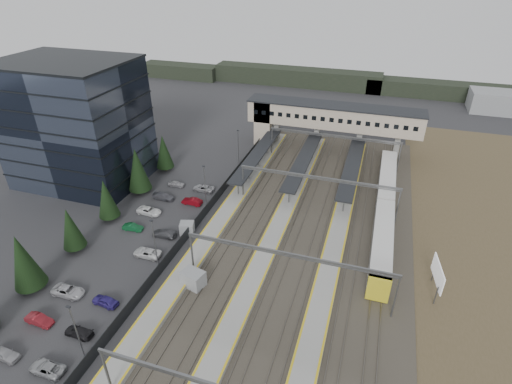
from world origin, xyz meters
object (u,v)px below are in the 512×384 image
(relay_cabin_far, at_px, (187,228))
(train, at_px, (384,209))
(footbridge, at_px, (321,117))
(billboard, at_px, (438,274))
(relay_cabin_near, at_px, (193,279))
(office_building, at_px, (76,123))

(relay_cabin_far, bearing_deg, train, 24.58)
(footbridge, distance_m, billboard, 49.76)
(footbridge, relative_size, billboard, 7.12)
(relay_cabin_near, bearing_deg, office_building, 147.30)
(office_building, bearing_deg, footbridge, 34.47)
(relay_cabin_near, xyz_separation_m, relay_cabin_far, (-6.48, 11.13, -0.24))
(relay_cabin_far, distance_m, train, 34.37)
(train, xyz_separation_m, billboard, (7.42, -16.29, 1.04))
(footbridge, bearing_deg, relay_cabin_far, -109.81)
(billboard, bearing_deg, relay_cabin_near, -164.16)
(office_building, distance_m, relay_cabin_far, 32.91)
(footbridge, bearing_deg, billboard, -61.39)
(footbridge, bearing_deg, train, -59.07)
(office_building, relative_size, relay_cabin_near, 6.87)
(relay_cabin_near, height_order, relay_cabin_far, relay_cabin_near)
(relay_cabin_far, height_order, footbridge, footbridge)
(office_building, xyz_separation_m, relay_cabin_far, (28.76, -11.49, -11.15))
(train, bearing_deg, relay_cabin_far, -155.42)
(relay_cabin_near, bearing_deg, billboard, 15.84)
(train, bearing_deg, office_building, -177.32)
(train, bearing_deg, billboard, -65.51)
(office_building, bearing_deg, relay_cabin_near, -32.70)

